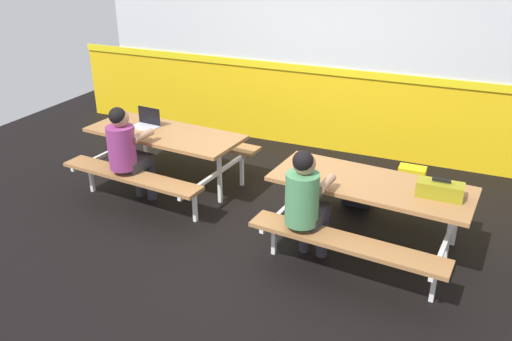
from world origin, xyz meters
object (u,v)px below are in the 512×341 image
at_px(picnic_table_left, 165,145).
at_px(backpack_dark, 410,185).
at_px(tote_bag_bright, 358,190).
at_px(student_nearer, 127,149).
at_px(toolbox_grey, 440,190).
at_px(student_further, 305,199).
at_px(laptop_silver, 146,123).
at_px(picnic_table_right, 369,198).

relative_size(picnic_table_left, backpack_dark, 4.39).
bearing_deg(tote_bag_bright, picnic_table_left, -167.13).
bearing_deg(student_nearer, toolbox_grey, 2.07).
distance_m(picnic_table_left, tote_bag_bright, 2.33).
distance_m(picnic_table_left, toolbox_grey, 3.18).
height_order(toolbox_grey, tote_bag_bright, toolbox_grey).
height_order(student_further, laptop_silver, student_further).
bearing_deg(student_nearer, picnic_table_left, 76.40).
bearing_deg(toolbox_grey, tote_bag_bright, 133.93).
relative_size(student_nearer, tote_bag_bright, 2.81).
relative_size(student_further, toolbox_grey, 3.02).
bearing_deg(picnic_table_right, laptop_silver, 171.17).
bearing_deg(student_further, backpack_dark, 67.65).
bearing_deg(picnic_table_left, laptop_silver, 167.91).
bearing_deg(student_nearer, picnic_table_right, 3.69).
height_order(backpack_dark, tote_bag_bright, backpack_dark).
bearing_deg(picnic_table_right, picnic_table_left, 171.55).
bearing_deg(picnic_table_right, tote_bag_bright, 108.02).
xyz_separation_m(student_further, tote_bag_bright, (0.18, 1.41, -0.51)).
height_order(student_further, toolbox_grey, student_further).
bearing_deg(student_further, laptop_silver, 157.85).
bearing_deg(backpack_dark, student_nearer, -154.45).
distance_m(picnic_table_right, backpack_dark, 1.29).
height_order(picnic_table_right, student_further, student_further).
height_order(picnic_table_right, toolbox_grey, toolbox_grey).
relative_size(picnic_table_right, student_further, 1.60).
bearing_deg(laptop_silver, backpack_dark, 14.24).
xyz_separation_m(student_further, toolbox_grey, (1.09, 0.46, 0.10)).
height_order(picnic_table_left, backpack_dark, picnic_table_left).
xyz_separation_m(student_nearer, toolbox_grey, (3.28, 0.12, 0.10)).
bearing_deg(toolbox_grey, student_further, -156.90).
relative_size(picnic_table_left, student_further, 1.60).
bearing_deg(tote_bag_bright, laptop_silver, -169.95).
xyz_separation_m(picnic_table_right, toolbox_grey, (0.62, -0.05, 0.24)).
xyz_separation_m(picnic_table_left, student_nearer, (-0.13, -0.55, 0.13)).
distance_m(student_nearer, tote_bag_bright, 2.65).
xyz_separation_m(student_further, laptop_silver, (-2.35, 0.96, 0.08)).
xyz_separation_m(laptop_silver, tote_bag_bright, (2.53, 0.45, -0.59)).
distance_m(picnic_table_left, picnic_table_right, 2.56).
bearing_deg(toolbox_grey, laptop_silver, 171.86).
bearing_deg(student_nearer, tote_bag_bright, 24.06).
xyz_separation_m(picnic_table_left, tote_bag_bright, (2.24, 0.51, -0.38)).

